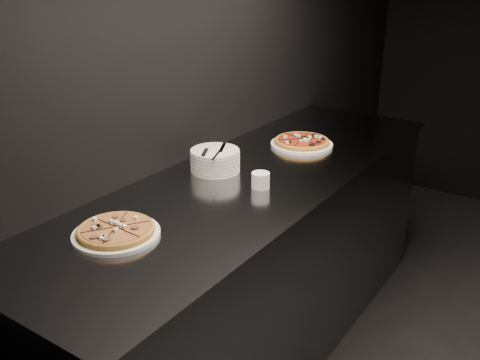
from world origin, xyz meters
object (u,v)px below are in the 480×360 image
Objects in this scene: cutlery at (214,151)px; ramekin at (261,180)px; plate_stack at (215,160)px; counter at (255,265)px; pizza_mushroom at (116,231)px; pizza_tomato at (302,142)px.

ramekin is at bearing -35.66° from cutlery.
ramekin is (0.27, -0.05, -0.01)m from plate_stack.
counter is at bearing 21.10° from plate_stack.
pizza_tomato is (0.06, 1.20, 0.00)m from pizza_mushroom.
pizza_tomato is (-0.02, 0.45, 0.48)m from counter.
counter is 6.98× the size of pizza_tomato.
pizza_tomato is at bearing 101.56° from ramekin.
cutlery is at bearing -105.17° from pizza_tomato.
plate_stack is 0.28m from ramekin.
ramekin is at bearing 73.98° from pizza_mushroom.
cutlery reaches higher than counter.
counter is at bearing 83.74° from pizza_mushroom.
pizza_mushroom is 0.69m from plate_stack.
pizza_mushroom is at bearing -106.02° from ramekin.
plate_stack is 2.88× the size of ramekin.
pizza_mushroom is at bearing -110.48° from cutlery.
ramekin is (0.26, -0.04, -0.06)m from cutlery.
plate_stack is at bearing 168.83° from ramekin.
pizza_tomato is at bearing 73.50° from plate_stack.
cutlery is 0.27m from ramekin.
pizza_mushroom is 1.31× the size of cutlery.
pizza_mushroom is 0.65m from ramekin.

